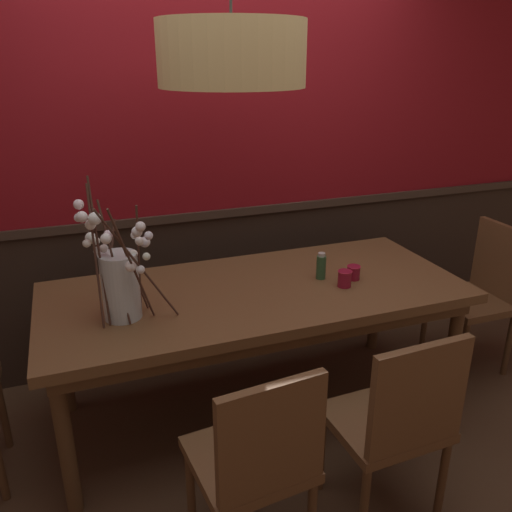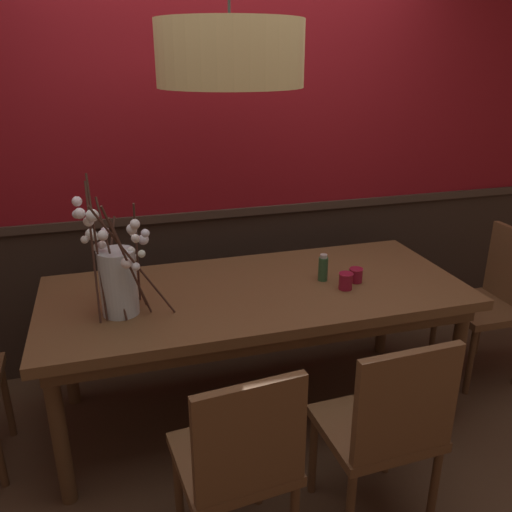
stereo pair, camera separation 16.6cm
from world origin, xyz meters
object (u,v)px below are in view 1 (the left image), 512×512
at_px(chair_near_side_left, 257,460).
at_px(candle_holder_nearer_center, 353,272).
at_px(dining_table, 256,302).
at_px(chair_near_side_right, 396,419).
at_px(candle_holder_nearer_edge, 345,278).
at_px(chair_head_east_end, 482,290).
at_px(pendant_lamp, 232,54).
at_px(chair_far_side_right, 262,263).
at_px(vase_with_blossoms, 120,281).
at_px(condiment_bottle, 321,267).
at_px(chair_far_side_left, 161,274).

relative_size(chair_near_side_left, candle_holder_nearer_center, 11.91).
height_order(dining_table, chair_near_side_right, chair_near_side_right).
bearing_deg(candle_holder_nearer_edge, chair_head_east_end, 6.87).
bearing_deg(candle_holder_nearer_center, pendant_lamp, -179.61).
bearing_deg(candle_holder_nearer_edge, chair_far_side_right, 93.98).
bearing_deg(vase_with_blossoms, dining_table, 7.66).
relative_size(chair_far_side_right, pendant_lamp, 1.04).
height_order(vase_with_blossoms, candle_holder_nearer_center, vase_with_blossoms).
bearing_deg(vase_with_blossoms, chair_near_side_left, -66.14).
xyz_separation_m(chair_head_east_end, condiment_bottle, (-1.13, 0.01, 0.31)).
bearing_deg(pendant_lamp, chair_near_side_right, -62.26).
bearing_deg(chair_head_east_end, candle_holder_nearer_edge, -173.13).
xyz_separation_m(chair_head_east_end, pendant_lamp, (-1.64, -0.06, 1.38)).
height_order(chair_far_side_right, candle_holder_nearer_center, chair_far_side_right).
bearing_deg(candle_holder_nearer_center, chair_far_side_left, 132.31).
bearing_deg(chair_head_east_end, pendant_lamp, -177.74).
bearing_deg(candle_holder_nearer_edge, dining_table, 162.67).
relative_size(chair_near_side_left, chair_far_side_left, 0.93).
bearing_deg(chair_far_side_right, dining_table, -112.50).
bearing_deg(candle_holder_nearer_center, candle_holder_nearer_edge, -143.59).
xyz_separation_m(dining_table, chair_near_side_left, (-0.33, -0.90, -0.17)).
bearing_deg(chair_near_side_left, pendant_lamp, 76.97).
distance_m(chair_near_side_right, chair_near_side_left, 0.61).
bearing_deg(chair_far_side_left, chair_near_side_left, -89.47).
xyz_separation_m(chair_far_side_right, chair_head_east_end, (1.13, -0.90, 0.00)).
height_order(candle_holder_nearer_edge, pendant_lamp, pendant_lamp).
bearing_deg(chair_near_side_left, chair_head_east_end, 25.99).
bearing_deg(chair_near_side_left, candle_holder_nearer_center, 44.04).
xyz_separation_m(chair_near_side_left, vase_with_blossoms, (-0.36, 0.81, 0.43)).
xyz_separation_m(chair_near_side_right, chair_far_side_right, (0.08, 1.77, 0.01)).
bearing_deg(candle_holder_nearer_center, chair_far_side_right, 99.65).
distance_m(chair_far_side_right, chair_far_side_left, 0.71).
xyz_separation_m(chair_far_side_left, candle_holder_nearer_center, (0.88, -0.96, 0.26)).
bearing_deg(pendant_lamp, candle_holder_nearer_center, 0.39).
bearing_deg(candle_holder_nearer_center, chair_near_side_left, -135.96).
relative_size(chair_far_side_right, vase_with_blossoms, 1.42).
distance_m(dining_table, chair_near_side_right, 0.94).
relative_size(dining_table, chair_near_side_right, 2.37).
relative_size(condiment_bottle, pendant_lamp, 0.16).
bearing_deg(dining_table, vase_with_blossoms, -172.34).
height_order(chair_head_east_end, candle_holder_nearer_center, chair_head_east_end).
relative_size(chair_far_side_left, chair_head_east_end, 1.05).
bearing_deg(condiment_bottle, chair_near_side_left, -127.92).
distance_m(dining_table, candle_holder_nearer_edge, 0.48).
bearing_deg(chair_far_side_right, chair_far_side_left, 179.79).
bearing_deg(chair_far_side_right, condiment_bottle, -89.78).
distance_m(chair_near_side_right, candle_holder_nearer_center, 0.89).
xyz_separation_m(condiment_bottle, pendant_lamp, (-0.51, -0.07, 1.06)).
distance_m(chair_near_side_left, pendant_lamp, 1.62).
relative_size(chair_near_side_right, candle_holder_nearer_edge, 10.35).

